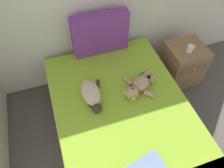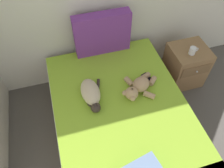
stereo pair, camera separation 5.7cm
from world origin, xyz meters
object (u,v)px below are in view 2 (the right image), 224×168
Objects in this scene: bed at (122,126)px; teddy_bear at (138,87)px; patterned_cushion at (102,34)px; cat at (91,93)px; cell_phone at (147,78)px; nightstand at (185,65)px; mug at (193,51)px.

teddy_bear is (0.23, 0.21, 0.35)m from bed.
patterned_cushion reaches higher than cat.
nightstand is (0.70, 0.27, -0.28)m from cell_phone.
bed is at bearing -137.55° from teddy_bear.
patterned_cushion is 5.55× the size of mug.
patterned_cushion is at bearing 163.35° from nightstand.
teddy_bear is 0.91m from mug.
patterned_cushion is at bearing 87.90° from bed.
bed is 0.52m from cat.
teddy_bear is at bearing -140.24° from cell_phone.
cat is at bearing -172.78° from cell_phone.
patterned_cushion is 0.78m from teddy_bear.
cat reaches higher than nightstand.
cat is at bearing -167.60° from mug.
patterned_cushion is (0.03, 0.94, 0.54)m from bed.
cell_phone is (0.67, 0.08, -0.07)m from cat.
patterned_cushion is at bearing 105.12° from teddy_bear.
cat reaches higher than mug.
teddy_bear is 0.22m from cell_phone.
teddy_bear is 1.02m from nightstand.
patterned_cushion reaches higher than bed.
mug is at bearing 22.56° from teddy_bear.
bed is 3.64× the size of nightstand.
cell_phone and nightstand have the same top height.
cat is at bearing 135.28° from bed.
cell_phone is 0.71m from mug.
nightstand is at bearing 14.65° from cat.
patterned_cushion is 4.08× the size of cell_phone.
bed is 4.66× the size of teddy_bear.
bed is at bearing -138.65° from cell_phone.
nightstand is at bearing 21.29° from cell_phone.
cat is (-0.27, 0.27, 0.35)m from bed.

